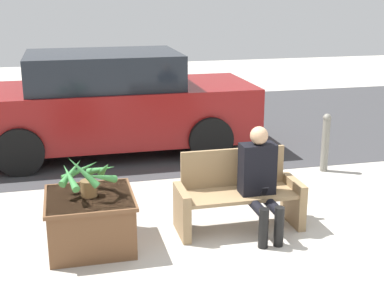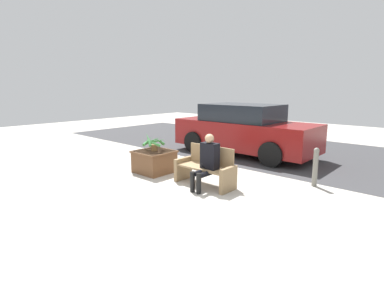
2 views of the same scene
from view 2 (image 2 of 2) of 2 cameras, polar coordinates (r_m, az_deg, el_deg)
name	(u,v)px [view 2 (image 2 of 2)]	position (r m, az deg, el deg)	size (l,w,h in m)	color
ground_plane	(181,196)	(6.14, -2.10, -9.92)	(30.00, 30.00, 0.00)	#ADA89E
road_surface	(296,152)	(10.78, 19.27, -1.50)	(20.00, 6.00, 0.01)	#38383A
bench	(206,168)	(6.75, 2.67, -4.59)	(1.40, 0.53, 0.87)	#8C704C
person_seated	(207,160)	(6.43, 2.89, -3.03)	(0.38, 0.63, 1.19)	black
planter_box	(154,161)	(7.81, -7.19, -3.19)	(0.91, 0.89, 0.57)	brown
potted_plant	(154,142)	(7.72, -7.22, 0.30)	(0.61, 0.61, 0.48)	brown
parked_car	(244,130)	(9.92, 9.83, 2.67)	(4.60, 1.98, 1.64)	maroon
bollard_post	(315,166)	(7.16, 22.45, -3.93)	(0.12, 0.12, 0.87)	slate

